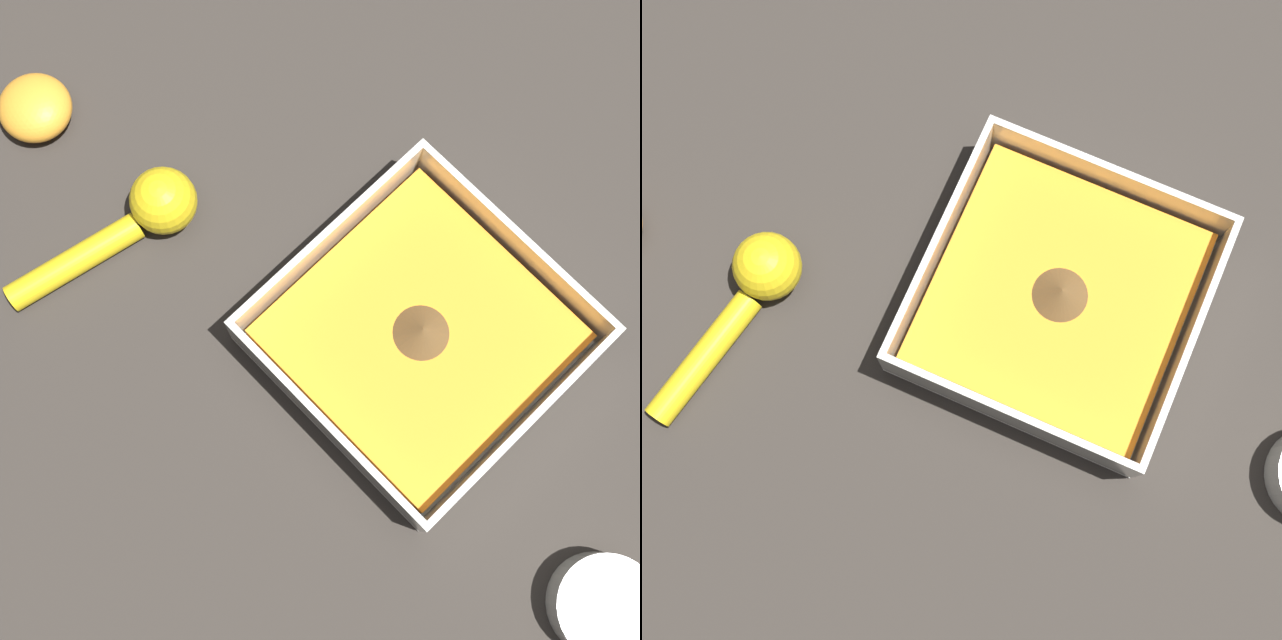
{
  "view_description": "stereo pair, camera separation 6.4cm",
  "coord_description": "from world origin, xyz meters",
  "views": [
    {
      "loc": [
        0.06,
        -0.12,
        0.77
      ],
      "look_at": [
        -0.06,
        -0.01,
        0.03
      ],
      "focal_mm": 50.0,
      "sensor_mm": 36.0,
      "label": 1
    },
    {
      "loc": [
        0.01,
        -0.16,
        0.77
      ],
      "look_at": [
        -0.06,
        -0.01,
        0.03
      ],
      "focal_mm": 50.0,
      "sensor_mm": 36.0,
      "label": 2
    }
  ],
  "objects": [
    {
      "name": "square_dish",
      "position": [
        0.01,
        0.05,
        0.02
      ],
      "size": [
        0.23,
        0.23,
        0.06
      ],
      "color": "silver",
      "rests_on": "ground_plane"
    },
    {
      "name": "lemon_squeezer",
      "position": [
        -0.24,
        -0.06,
        0.03
      ],
      "size": [
        0.07,
        0.19,
        0.06
      ],
      "rotation": [
        0.0,
        0.0,
        1.37
      ],
      "color": "yellow",
      "rests_on": "ground_plane"
    },
    {
      "name": "ground_plane",
      "position": [
        0.0,
        0.0,
        0.0
      ],
      "size": [
        4.0,
        4.0,
        0.0
      ],
      "primitive_type": "plane",
      "color": "#332D28"
    }
  ]
}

